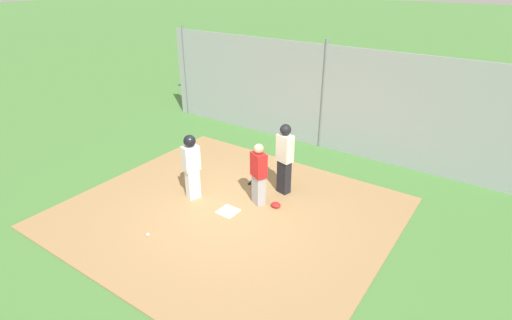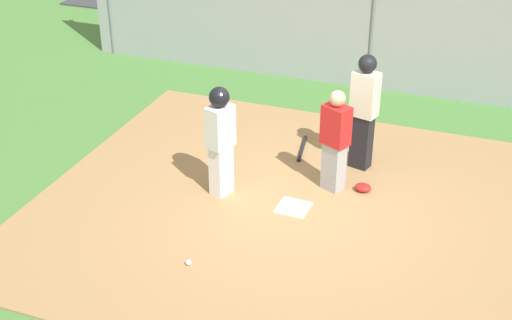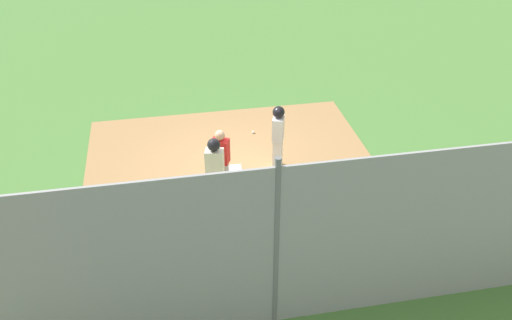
{
  "view_description": "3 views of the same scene",
  "coord_description": "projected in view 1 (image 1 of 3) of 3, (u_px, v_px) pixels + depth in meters",
  "views": [
    {
      "loc": [
        -5.04,
        6.17,
        5.2
      ],
      "look_at": [
        -0.13,
        -0.96,
        1.03
      ],
      "focal_mm": 28.12,
      "sensor_mm": 36.0,
      "label": 1
    },
    {
      "loc": [
        -2.47,
        8.09,
        5.41
      ],
      "look_at": [
        0.63,
        -0.16,
        0.6
      ],
      "focal_mm": 49.6,
      "sensor_mm": 36.0,
      "label": 2
    },
    {
      "loc": [
        -1.51,
        -11.04,
        7.45
      ],
      "look_at": [
        0.45,
        -0.66,
        0.69
      ],
      "focal_mm": 37.98,
      "sensor_mm": 36.0,
      "label": 3
    }
  ],
  "objects": [
    {
      "name": "catcher_mask",
      "position": [
        276.0,
        205.0,
        9.55
      ],
      "size": [
        0.24,
        0.2,
        0.12
      ],
      "primitive_type": "ellipsoid",
      "color": "red",
      "rests_on": "dirt_infield"
    },
    {
      "name": "parking_lot",
      "position": [
        376.0,
        104.0,
        16.89
      ],
      "size": [
        18.0,
        5.2,
        0.04
      ],
      "primitive_type": "cube",
      "color": "#38383D",
      "rests_on": "ground_plane"
    },
    {
      "name": "ground_plane",
      "position": [
        228.0,
        213.0,
        9.41
      ],
      "size": [
        140.0,
        140.0,
        0.0
      ],
      "primitive_type": "plane",
      "color": "#477A38"
    },
    {
      "name": "runner",
      "position": [
        191.0,
        163.0,
        9.57
      ],
      "size": [
        0.37,
        0.44,
        1.67
      ],
      "rotation": [
        0.0,
        0.0,
        2.81
      ],
      "color": "silver",
      "rests_on": "dirt_infield"
    },
    {
      "name": "dirt_infield",
      "position": [
        228.0,
        212.0,
        9.4
      ],
      "size": [
        7.2,
        6.4,
        0.03
      ],
      "primitive_type": "cube",
      "color": "#9E774C",
      "rests_on": "ground_plane"
    },
    {
      "name": "backstop_fence",
      "position": [
        323.0,
        98.0,
        12.24
      ],
      "size": [
        12.0,
        0.1,
        3.35
      ],
      "color": "#93999E",
      "rests_on": "ground_plane"
    },
    {
      "name": "catcher",
      "position": [
        259.0,
        174.0,
        9.39
      ],
      "size": [
        0.45,
        0.4,
        1.56
      ],
      "rotation": [
        0.0,
        0.0,
        1.13
      ],
      "color": "#9E9EA3",
      "rests_on": "dirt_infield"
    },
    {
      "name": "baseball_bat",
      "position": [
        256.0,
        177.0,
        10.87
      ],
      "size": [
        0.2,
        0.84,
        0.06
      ],
      "primitive_type": "cylinder",
      "rotation": [
        0.0,
        1.57,
        4.88
      ],
      "color": "black",
      "rests_on": "dirt_infield"
    },
    {
      "name": "baseball",
      "position": [
        148.0,
        235.0,
        8.52
      ],
      "size": [
        0.07,
        0.07,
        0.07
      ],
      "primitive_type": "sphere",
      "color": "white",
      "rests_on": "dirt_infield"
    },
    {
      "name": "parked_car_blue",
      "position": [
        448.0,
        98.0,
        15.63
      ],
      "size": [
        4.29,
        2.07,
        1.28
      ],
      "rotation": [
        0.0,
        0.0,
        3.08
      ],
      "color": "#28428C",
      "rests_on": "parking_lot"
    },
    {
      "name": "umpire",
      "position": [
        285.0,
        157.0,
        9.8
      ],
      "size": [
        0.43,
        0.35,
        1.84
      ],
      "rotation": [
        0.0,
        0.0,
        1.32
      ],
      "color": "black",
      "rests_on": "dirt_infield"
    },
    {
      "name": "home_plate",
      "position": [
        228.0,
        211.0,
        9.39
      ],
      "size": [
        0.45,
        0.45,
        0.02
      ],
      "primitive_type": "cube",
      "rotation": [
        0.0,
        0.0,
        -0.03
      ],
      "color": "white",
      "rests_on": "dirt_infield"
    }
  ]
}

